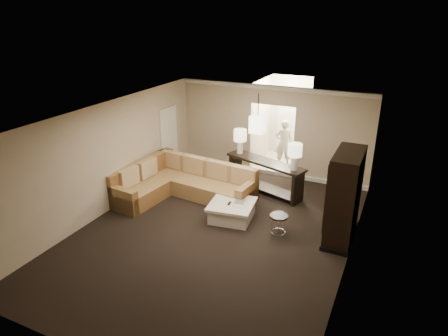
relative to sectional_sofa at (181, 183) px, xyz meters
The scene contains 19 objects.
ground 2.23m from the sectional_sofa, 38.59° to the right, with size 8.00×8.00×0.00m, color black.
wall_back 3.30m from the sectional_sofa, 56.78° to the left, with size 6.00×0.04×2.80m, color #C6B295.
wall_front 5.73m from the sectional_sofa, 72.24° to the right, with size 6.00×0.04×2.80m, color #C6B295.
wall_left 2.13m from the sectional_sofa, 132.98° to the right, with size 0.04×8.00×2.80m, color #C6B295.
wall_right 5.02m from the sectional_sofa, 16.22° to the right, with size 0.04×8.00×2.80m, color #C6B295.
ceiling 3.27m from the sectional_sofa, 38.59° to the right, with size 6.00×8.00×0.02m, color white.
crown_molding 3.89m from the sectional_sofa, 56.27° to the left, with size 6.00×0.10×0.12m, color silver.
baseboard 3.12m from the sectional_sofa, 56.27° to the left, with size 6.00×0.10×0.12m, color silver.
side_door 2.01m from the sectional_sofa, 131.21° to the left, with size 0.05×0.90×2.10m, color white.
foyer 4.42m from the sectional_sofa, 66.56° to the left, with size 1.44×2.02×2.80m.
sectional_sofa is the anchor object (origin of this frame).
coffee_table 1.91m from the sectional_sofa, 17.74° to the right, with size 1.21×1.21×0.45m.
console_table 2.38m from the sectional_sofa, 32.06° to the left, with size 2.48×1.28×0.94m.
armoire 4.47m from the sectional_sofa, ahead, with size 0.62×1.45×2.08m.
drink_table 3.22m from the sectional_sofa, 15.56° to the right, with size 0.42×0.42×0.53m.
table_lamp_left 2.17m from the sectional_sofa, 54.24° to the left, with size 0.38×0.38×0.72m.
table_lamp_right 3.23m from the sectional_sofa, 18.43° to the left, with size 0.38×0.38×0.72m.
pendant_light 2.68m from the sectional_sofa, 37.64° to the left, with size 0.38×0.38×1.09m.
person 3.88m from the sectional_sofa, 60.25° to the left, with size 0.64×0.43×1.78m, color beige.
Camera 1 is at (3.63, -7.27, 4.93)m, focal length 32.00 mm.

